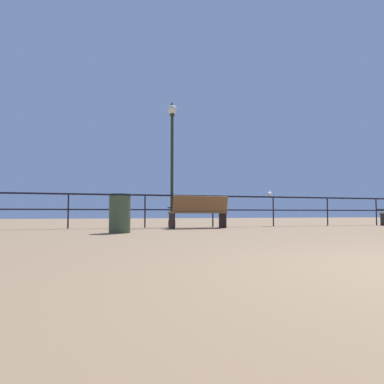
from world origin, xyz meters
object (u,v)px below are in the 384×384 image
(bench_near_left, at_px, (199,210))
(lamppost_center, at_px, (172,152))
(trash_bin, at_px, (120,213))
(seagull_on_rail, at_px, (270,194))

(bench_near_left, bearing_deg, lamppost_center, 117.25)
(bench_near_left, height_order, trash_bin, bench_near_left)
(bench_near_left, relative_size, lamppost_center, 0.43)
(bench_near_left, distance_m, lamppost_center, 2.22)
(seagull_on_rail, distance_m, trash_bin, 6.13)
(lamppost_center, height_order, trash_bin, lamppost_center)
(lamppost_center, xyz_separation_m, trash_bin, (-1.97, -2.95, -1.95))
(seagull_on_rail, bearing_deg, trash_bin, -152.56)
(lamppost_center, relative_size, seagull_on_rail, 10.70)
(lamppost_center, relative_size, trash_bin, 4.64)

